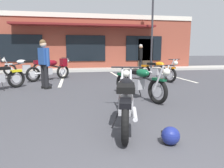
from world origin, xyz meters
TOP-DOWN VIEW (x-y plane):
  - ground_plane at (0.00, 3.86)m, footprint 80.00×80.00m
  - sidewalk_kerb at (0.00, 11.98)m, footprint 22.00×1.80m
  - brick_storefront_building at (0.00, 15.56)m, footprint 15.21×7.06m
  - painted_stall_lines at (-0.00, 8.38)m, footprint 8.35×4.80m
  - motorcycle_foreground_classic at (0.04, 1.93)m, footprint 0.87×2.07m
  - motorcycle_red_sportbike at (0.90, 3.84)m, footprint 1.10×2.00m
  - motorcycle_black_cruiser at (-1.84, 7.99)m, footprint 1.81×1.45m
  - motorcycle_blue_standard at (2.74, 6.93)m, footprint 1.15×1.97m
  - motorcycle_green_cafe_racer at (-3.45, 10.15)m, footprint 2.03×1.03m
  - person_in_shorts_foreground at (3.12, 10.36)m, footprint 0.37×0.60m
  - person_near_building at (-1.83, 5.83)m, footprint 0.44×0.54m
  - helmet_on_pavement at (0.47, 1.08)m, footprint 0.26×0.26m
  - parking_lot_lamp_post at (4.00, 10.78)m, footprint 0.24×0.76m

SIDE VIEW (x-z plane):
  - ground_plane at x=0.00m, z-range 0.00..0.00m
  - painted_stall_lines at x=0.00m, z-range 0.00..0.01m
  - sidewalk_kerb at x=0.00m, z-range 0.00..0.14m
  - helmet_on_pavement at x=0.47m, z-range 0.00..0.26m
  - motorcycle_foreground_classic at x=0.04m, z-range -0.03..0.95m
  - motorcycle_red_sportbike at x=0.90m, z-range -0.03..0.95m
  - motorcycle_blue_standard at x=2.74m, z-range -0.03..0.95m
  - motorcycle_green_cafe_racer at x=-3.45m, z-range -0.03..0.95m
  - motorcycle_black_cruiser at x=-1.84m, z-range 0.04..1.02m
  - person_in_shorts_foreground at x=3.12m, z-range 0.11..1.79m
  - person_near_building at x=-1.83m, z-range 0.11..1.79m
  - brick_storefront_building at x=0.00m, z-range 0.00..3.71m
  - parking_lot_lamp_post at x=4.00m, z-range 0.76..6.26m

